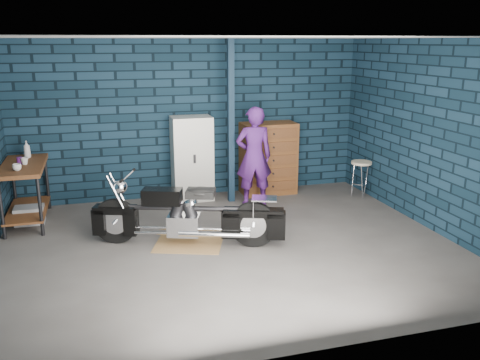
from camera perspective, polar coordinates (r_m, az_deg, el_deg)
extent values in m
plane|color=#524F4C|center=(6.85, -1.25, -7.49)|extent=(6.00, 6.00, 0.00)
cube|color=black|center=(8.85, -5.42, 6.79)|extent=(6.00, 0.02, 2.70)
cube|color=black|center=(7.75, 20.76, 4.63)|extent=(0.02, 5.00, 2.70)
cube|color=beige|center=(6.31, -1.40, 15.71)|extent=(6.00, 5.00, 0.02)
cube|color=#112436|center=(8.44, -1.03, 6.44)|extent=(0.10, 0.10, 2.70)
cube|color=brown|center=(8.23, -22.90, -1.43)|extent=(0.60, 1.40, 0.91)
cube|color=brown|center=(6.96, -5.78, -7.15)|extent=(1.06, 0.93, 0.01)
imported|color=#511E74|center=(8.36, 1.57, 2.66)|extent=(0.64, 0.46, 1.65)
cube|color=gray|center=(8.28, -22.56, -3.65)|extent=(0.42, 0.30, 0.26)
cube|color=silver|center=(8.70, -5.40, 2.41)|extent=(0.67, 0.48, 1.44)
cube|color=brown|center=(9.06, 3.21, 2.43)|extent=(0.95, 0.53, 1.27)
imported|color=beige|center=(7.73, -23.77, 1.32)|extent=(0.15, 0.15, 0.10)
imported|color=beige|center=(8.07, -23.04, 1.97)|extent=(0.14, 0.14, 0.10)
cylinder|color=#521967|center=(8.12, -23.51, 2.00)|extent=(0.10, 0.10, 0.11)
imported|color=gray|center=(8.51, -22.81, 3.20)|extent=(0.11, 0.11, 0.27)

